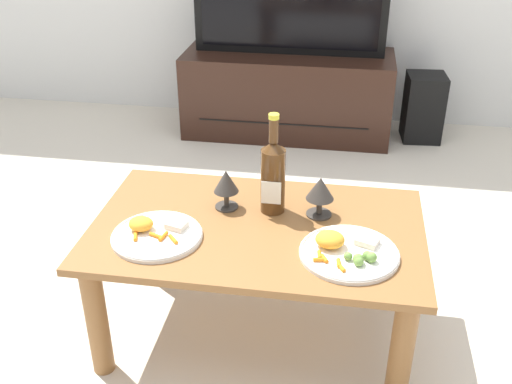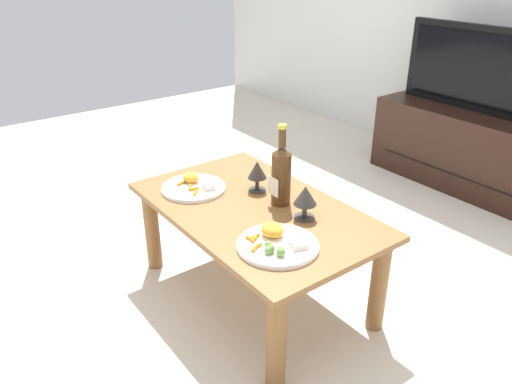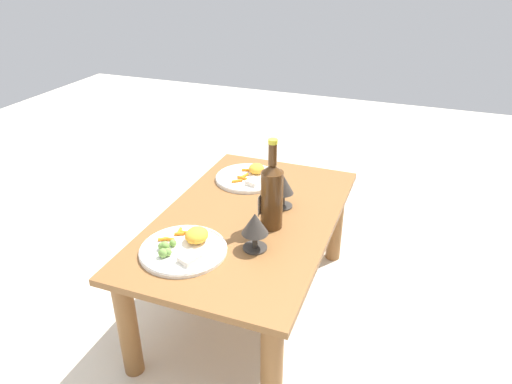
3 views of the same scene
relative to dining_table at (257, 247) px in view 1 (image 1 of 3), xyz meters
The scene contains 10 objects.
ground_plane 0.36m from the dining_table, ahead, with size 6.40×6.40×0.00m, color beige.
dining_table is the anchor object (origin of this frame).
tv_stand 1.82m from the dining_table, 93.26° to the left, with size 1.22×0.48×0.49m.
tv_screen 1.85m from the dining_table, 93.27° to the left, with size 1.10×0.05×0.51m.
floor_speaker 1.97m from the dining_table, 69.07° to the left, with size 0.22×0.22×0.40m, color black.
wine_bottle 0.25m from the dining_table, 71.60° to the left, with size 0.08×0.08×0.35m.
goblet_left 0.24m from the dining_table, 140.01° to the left, with size 0.08×0.08×0.14m.
goblet_right 0.28m from the dining_table, 27.81° to the left, with size 0.09×0.09×0.14m.
dinner_plate_left 0.34m from the dining_table, 159.02° to the right, with size 0.28×0.28×0.05m.
dinner_plate_right 0.33m from the dining_table, 22.08° to the right, with size 0.30×0.30×0.06m.
Camera 1 is at (0.26, -1.61, 1.47)m, focal length 42.01 mm.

